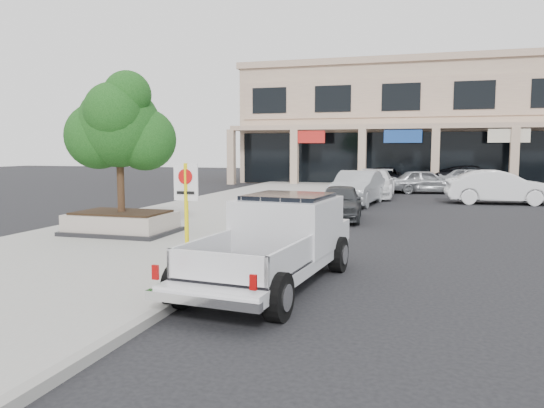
{
  "coord_description": "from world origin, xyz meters",
  "views": [
    {
      "loc": [
        2.63,
        -11.23,
        2.76
      ],
      "look_at": [
        -1.15,
        1.5,
        1.36
      ],
      "focal_mm": 35.0,
      "sensor_mm": 36.0,
      "label": 1
    }
  ],
  "objects_px": {
    "lot_car_e": "(473,179)",
    "planter": "(122,223)",
    "curb_car_c": "(374,183)",
    "lot_car_a": "(425,181)",
    "lot_car_b": "(499,187)",
    "curb_car_b": "(357,188)",
    "curb_car_a": "(340,202)",
    "pickup_truck": "(270,243)",
    "planter_tree": "(126,127)",
    "curb_car_d": "(384,179)",
    "no_parking_sign": "(186,202)",
    "lot_car_d": "(475,177)"
  },
  "relations": [
    {
      "from": "curb_car_b",
      "to": "curb_car_c",
      "type": "bearing_deg",
      "value": 91.27
    },
    {
      "from": "planter_tree",
      "to": "pickup_truck",
      "type": "xyz_separation_m",
      "value": [
        5.94,
        -4.44,
        -2.52
      ]
    },
    {
      "from": "curb_car_c",
      "to": "lot_car_a",
      "type": "distance_m",
      "value": 4.6
    },
    {
      "from": "curb_car_b",
      "to": "lot_car_a",
      "type": "relative_size",
      "value": 1.17
    },
    {
      "from": "lot_car_d",
      "to": "lot_car_e",
      "type": "relative_size",
      "value": 1.3
    },
    {
      "from": "lot_car_b",
      "to": "planter",
      "type": "bearing_deg",
      "value": 133.87
    },
    {
      "from": "curb_car_b",
      "to": "curb_car_c",
      "type": "height_order",
      "value": "curb_car_b"
    },
    {
      "from": "pickup_truck",
      "to": "planter",
      "type": "bearing_deg",
      "value": 150.29
    },
    {
      "from": "planter_tree",
      "to": "lot_car_b",
      "type": "bearing_deg",
      "value": 48.94
    },
    {
      "from": "planter_tree",
      "to": "lot_car_b",
      "type": "xyz_separation_m",
      "value": [
        12.3,
        14.11,
        -2.57
      ]
    },
    {
      "from": "lot_car_e",
      "to": "planter",
      "type": "bearing_deg",
      "value": 165.43
    },
    {
      "from": "curb_car_a",
      "to": "lot_car_e",
      "type": "xyz_separation_m",
      "value": [
        6.08,
        17.4,
        0.06
      ]
    },
    {
      "from": "pickup_truck",
      "to": "curb_car_c",
      "type": "bearing_deg",
      "value": 95.49
    },
    {
      "from": "curb_car_a",
      "to": "lot_car_e",
      "type": "bearing_deg",
      "value": 64.79
    },
    {
      "from": "planter_tree",
      "to": "lot_car_b",
      "type": "height_order",
      "value": "planter_tree"
    },
    {
      "from": "curb_car_d",
      "to": "lot_car_d",
      "type": "distance_m",
      "value": 6.66
    },
    {
      "from": "curb_car_a",
      "to": "curb_car_d",
      "type": "distance_m",
      "value": 15.65
    },
    {
      "from": "planter",
      "to": "lot_car_e",
      "type": "bearing_deg",
      "value": 63.24
    },
    {
      "from": "curb_car_b",
      "to": "lot_car_e",
      "type": "height_order",
      "value": "curb_car_b"
    },
    {
      "from": "curb_car_a",
      "to": "lot_car_b",
      "type": "height_order",
      "value": "lot_car_b"
    },
    {
      "from": "no_parking_sign",
      "to": "curb_car_d",
      "type": "distance_m",
      "value": 25.88
    },
    {
      "from": "lot_car_e",
      "to": "curb_car_a",
      "type": "bearing_deg",
      "value": 172.94
    },
    {
      "from": "lot_car_b",
      "to": "lot_car_d",
      "type": "height_order",
      "value": "lot_car_b"
    },
    {
      "from": "planter",
      "to": "curb_car_c",
      "type": "xyz_separation_m",
      "value": [
        6.08,
        16.09,
        0.31
      ]
    },
    {
      "from": "lot_car_e",
      "to": "lot_car_a",
      "type": "bearing_deg",
      "value": 153.45
    },
    {
      "from": "curb_car_d",
      "to": "lot_car_a",
      "type": "distance_m",
      "value": 3.3
    },
    {
      "from": "no_parking_sign",
      "to": "lot_car_d",
      "type": "relative_size",
      "value": 0.4
    },
    {
      "from": "planter",
      "to": "lot_car_d",
      "type": "height_order",
      "value": "lot_car_d"
    },
    {
      "from": "lot_car_e",
      "to": "pickup_truck",
      "type": "bearing_deg",
      "value": -179.55
    },
    {
      "from": "planter_tree",
      "to": "lot_car_b",
      "type": "distance_m",
      "value": 18.89
    },
    {
      "from": "no_parking_sign",
      "to": "planter",
      "type": "bearing_deg",
      "value": 135.76
    },
    {
      "from": "planter",
      "to": "curb_car_b",
      "type": "bearing_deg",
      "value": 64.14
    },
    {
      "from": "planter_tree",
      "to": "curb_car_d",
      "type": "relative_size",
      "value": 0.74
    },
    {
      "from": "lot_car_e",
      "to": "no_parking_sign",
      "type": "bearing_deg",
      "value": 176.56
    },
    {
      "from": "curb_car_a",
      "to": "curb_car_c",
      "type": "xyz_separation_m",
      "value": [
        0.3,
        9.99,
        0.1
      ]
    },
    {
      "from": "planter_tree",
      "to": "no_parking_sign",
      "type": "relative_size",
      "value": 1.74
    },
    {
      "from": "planter",
      "to": "planter_tree",
      "type": "xyz_separation_m",
      "value": [
        0.13,
        0.15,
        2.94
      ]
    },
    {
      "from": "planter",
      "to": "lot_car_a",
      "type": "relative_size",
      "value": 0.74
    },
    {
      "from": "lot_car_a",
      "to": "lot_car_b",
      "type": "xyz_separation_m",
      "value": [
        3.58,
        -5.5,
        0.1
      ]
    },
    {
      "from": "lot_car_b",
      "to": "curb_car_c",
      "type": "bearing_deg",
      "value": 68.9
    },
    {
      "from": "curb_car_b",
      "to": "lot_car_d",
      "type": "bearing_deg",
      "value": 70.32
    },
    {
      "from": "curb_car_a",
      "to": "curb_car_c",
      "type": "distance_m",
      "value": 9.99
    },
    {
      "from": "planter",
      "to": "curb_car_d",
      "type": "relative_size",
      "value": 0.59
    },
    {
      "from": "planter",
      "to": "curb_car_a",
      "type": "xyz_separation_m",
      "value": [
        5.78,
        6.11,
        0.21
      ]
    },
    {
      "from": "planter",
      "to": "curb_car_b",
      "type": "relative_size",
      "value": 0.63
    },
    {
      "from": "curb_car_a",
      "to": "curb_car_c",
      "type": "height_order",
      "value": "curb_car_c"
    },
    {
      "from": "planter",
      "to": "pickup_truck",
      "type": "distance_m",
      "value": 7.45
    },
    {
      "from": "curb_car_c",
      "to": "lot_car_e",
      "type": "relative_size",
      "value": 1.23
    },
    {
      "from": "planter",
      "to": "curb_car_c",
      "type": "distance_m",
      "value": 17.2
    },
    {
      "from": "curb_car_a",
      "to": "lot_car_d",
      "type": "bearing_deg",
      "value": 65.45
    }
  ]
}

